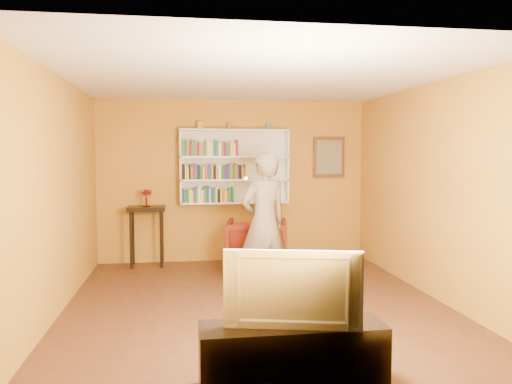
# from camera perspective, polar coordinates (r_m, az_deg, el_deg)

# --- Properties ---
(room_shell) EXTENTS (5.30, 5.80, 2.88)m
(room_shell) POSITION_cam_1_polar(r_m,az_deg,el_deg) (6.00, -0.09, -3.21)
(room_shell) COLOR #452616
(room_shell) RESTS_ON ground
(bookshelf) EXTENTS (1.80, 0.29, 1.23)m
(bookshelf) POSITION_cam_1_polar(r_m,az_deg,el_deg) (8.34, -2.52, 2.90)
(bookshelf) COLOR white
(bookshelf) RESTS_ON room_shell
(books_row_lower) EXTENTS (0.83, 0.19, 0.27)m
(books_row_lower) POSITION_cam_1_polar(r_m,az_deg,el_deg) (8.23, -5.54, -0.38)
(books_row_lower) COLOR navy
(books_row_lower) RESTS_ON bookshelf
(books_row_middle) EXTENTS (1.03, 0.19, 0.27)m
(books_row_middle) POSITION_cam_1_polar(r_m,az_deg,el_deg) (8.21, -4.79, 2.31)
(books_row_middle) COLOR black
(books_row_middle) RESTS_ON bookshelf
(books_row_upper) EXTENTS (0.91, 0.19, 0.27)m
(books_row_upper) POSITION_cam_1_polar(r_m,az_deg,el_deg) (8.20, -5.33, 4.94)
(books_row_upper) COLOR #217B78
(books_row_upper) RESTS_ON bookshelf
(ornament_left) EXTENTS (0.09, 0.09, 0.12)m
(ornament_left) POSITION_cam_1_polar(r_m,az_deg,el_deg) (8.25, -6.41, 7.59)
(ornament_left) COLOR #A98130
(ornament_left) RESTS_ON bookshelf
(ornament_centre) EXTENTS (0.08, 0.08, 0.11)m
(ornament_centre) POSITION_cam_1_polar(r_m,az_deg,el_deg) (8.29, -3.02, 7.56)
(ornament_centre) COLOR #9A3F33
(ornament_centre) RESTS_ON bookshelf
(ornament_right) EXTENTS (0.07, 0.07, 0.10)m
(ornament_right) POSITION_cam_1_polar(r_m,az_deg,el_deg) (8.37, 1.41, 7.48)
(ornament_right) COLOR slate
(ornament_right) RESTS_ON bookshelf
(framed_painting) EXTENTS (0.55, 0.05, 0.70)m
(framed_painting) POSITION_cam_1_polar(r_m,az_deg,el_deg) (8.72, 8.31, 3.95)
(framed_painting) COLOR #553018
(framed_painting) RESTS_ON room_shell
(console_table) EXTENTS (0.59, 0.45, 0.96)m
(console_table) POSITION_cam_1_polar(r_m,az_deg,el_deg) (8.22, -12.39, -2.79)
(console_table) COLOR black
(console_table) RESTS_ON ground
(ruby_lustre) EXTENTS (0.17, 0.17, 0.28)m
(ruby_lustre) POSITION_cam_1_polar(r_m,az_deg,el_deg) (8.18, -12.44, -0.24)
(ruby_lustre) COLOR maroon
(ruby_lustre) RESTS_ON console_table
(armchair) EXTENTS (1.03, 1.05, 0.83)m
(armchair) POSITION_cam_1_polar(r_m,az_deg,el_deg) (7.57, 0.09, -6.24)
(armchair) COLOR #490905
(armchair) RESTS_ON ground
(person) EXTENTS (0.78, 0.65, 1.83)m
(person) POSITION_cam_1_polar(r_m,az_deg,el_deg) (6.53, 0.91, -3.47)
(person) COLOR #706052
(person) RESTS_ON ground
(game_remote) EXTENTS (0.04, 0.15, 0.04)m
(game_remote) POSITION_cam_1_polar(r_m,az_deg,el_deg) (6.08, -1.24, 1.60)
(game_remote) COLOR white
(game_remote) RESTS_ON person
(tv_cabinet) EXTENTS (1.42, 0.43, 0.51)m
(tv_cabinet) POSITION_cam_1_polar(r_m,az_deg,el_deg) (4.04, 4.18, -18.26)
(tv_cabinet) COLOR black
(tv_cabinet) RESTS_ON ground
(television) EXTENTS (1.03, 0.37, 0.59)m
(television) POSITION_cam_1_polar(r_m,az_deg,el_deg) (3.86, 4.23, -10.70)
(television) COLOR black
(television) RESTS_ON tv_cabinet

